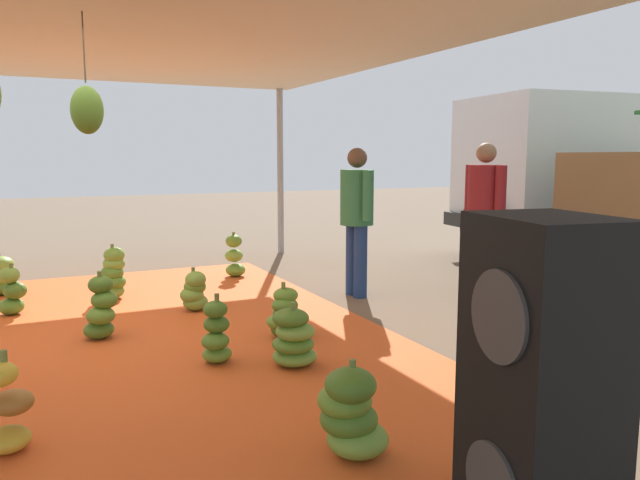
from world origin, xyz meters
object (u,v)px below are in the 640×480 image
object	(u,v)px
banana_bunch_7	(351,414)
banana_bunch_12	(101,310)
banana_bunch_9	(2,277)
speaker_stack	(540,387)
banana_bunch_2	(216,334)
banana_bunch_5	(113,275)
banana_bunch_13	(194,292)
banana_bunch_6	(294,339)
worker_1	(357,211)
banana_bunch_0	(7,409)
worker_0	(484,206)
banana_bunch_4	(285,314)
banana_bunch_10	(235,257)
banana_bunch_3	(12,293)

from	to	relation	value
banana_bunch_7	banana_bunch_12	distance (m)	2.87
banana_bunch_9	speaker_stack	world-z (taller)	speaker_stack
banana_bunch_2	speaker_stack	distance (m)	2.73
speaker_stack	banana_bunch_5	bearing A→B (deg)	-169.54
banana_bunch_9	banana_bunch_2	bearing A→B (deg)	24.94
banana_bunch_7	banana_bunch_12	size ratio (longest dim) A/B	0.89
banana_bunch_13	banana_bunch_6	bearing A→B (deg)	7.59
banana_bunch_9	banana_bunch_13	size ratio (longest dim) A/B	1.07
banana_bunch_9	worker_1	world-z (taller)	worker_1
banana_bunch_0	worker_0	xyz separation A→B (m)	(-1.89, 4.82, 0.76)
banana_bunch_4	worker_0	bearing A→B (deg)	103.73
banana_bunch_10	worker_1	size ratio (longest dim) A/B	0.35
banana_bunch_6	banana_bunch_13	bearing A→B (deg)	-172.41
banana_bunch_9	speaker_stack	size ratio (longest dim) A/B	0.35
worker_0	banana_bunch_13	bearing A→B (deg)	-100.09
banana_bunch_5	speaker_stack	xyz separation A→B (m)	(5.17, 0.95, 0.39)
banana_bunch_10	worker_0	world-z (taller)	worker_0
banana_bunch_0	banana_bunch_9	distance (m)	4.11
banana_bunch_2	banana_bunch_9	distance (m)	3.61
banana_bunch_12	worker_0	xyz separation A→B (m)	(-0.01, 4.15, 0.74)
banana_bunch_12	worker_1	xyz separation A→B (m)	(-0.48, 2.76, 0.70)
banana_bunch_6	worker_0	world-z (taller)	worker_0
banana_bunch_12	banana_bunch_0	bearing A→B (deg)	-19.64
banana_bunch_0	worker_1	world-z (taller)	worker_1
banana_bunch_2	worker_0	distance (m)	3.68
banana_bunch_3	banana_bunch_10	distance (m)	2.71
banana_bunch_10	banana_bunch_12	bearing A→B (deg)	-41.63
worker_0	banana_bunch_12	bearing A→B (deg)	-89.84
worker_1	banana_bunch_2	bearing A→B (deg)	-53.49
banana_bunch_12	speaker_stack	distance (m)	3.90
banana_bunch_5	worker_1	xyz separation A→B (m)	(1.01, 2.48, 0.69)
banana_bunch_2	banana_bunch_12	xyz separation A→B (m)	(-1.04, -0.71, 0.03)
speaker_stack	banana_bunch_9	bearing A→B (deg)	-160.85
banana_bunch_12	worker_0	size ratio (longest dim) A/B	0.34
banana_bunch_7	worker_0	size ratio (longest dim) A/B	0.30
banana_bunch_2	banana_bunch_5	distance (m)	2.56
banana_bunch_2	speaker_stack	xyz separation A→B (m)	(2.64, 0.53, 0.43)
banana_bunch_6	banana_bunch_3	bearing A→B (deg)	-143.26
banana_bunch_9	worker_0	bearing A→B (deg)	65.93
banana_bunch_12	worker_0	distance (m)	4.22
worker_1	banana_bunch_7	bearing A→B (deg)	-29.72
banana_bunch_7	speaker_stack	bearing A→B (deg)	17.58
banana_bunch_7	worker_1	size ratio (longest dim) A/B	0.31
banana_bunch_2	worker_0	size ratio (longest dim) A/B	0.31
banana_bunch_0	banana_bunch_9	world-z (taller)	banana_bunch_0
banana_bunch_0	worker_0	size ratio (longest dim) A/B	0.32
banana_bunch_4	banana_bunch_9	xyz separation A→B (m)	(-2.89, -2.23, 0.00)
banana_bunch_0	banana_bunch_7	world-z (taller)	banana_bunch_0
banana_bunch_5	banana_bunch_6	world-z (taller)	banana_bunch_5
banana_bunch_12	banana_bunch_13	xyz separation A→B (m)	(-0.58, 0.95, -0.06)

